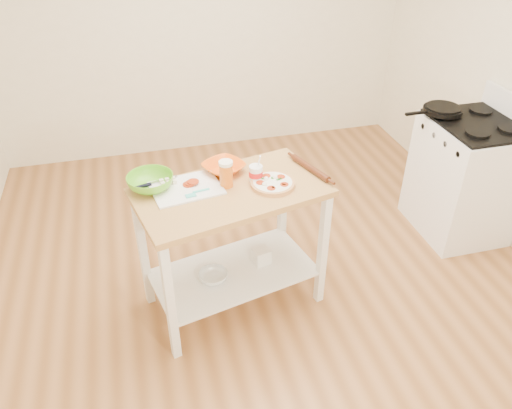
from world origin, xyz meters
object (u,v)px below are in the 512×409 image
Objects in this scene: yogurt_tub at (256,173)px; pizza at (272,183)px; gas_stove at (464,177)px; cutting_board at (186,188)px; prep_island at (232,224)px; orange_bowl at (224,168)px; shelf_bin at (261,256)px; rolling_pin at (310,168)px; skillet at (442,110)px; spatula at (196,193)px; shelf_glass_bowl at (213,276)px; knife at (150,184)px; green_bowl at (150,182)px.

pizza is at bearing -44.35° from yogurt_tub.
gas_stove reaches higher than cutting_board.
orange_bowl is (0.00, 0.21, 0.28)m from prep_island.
pizza is 2.48× the size of shelf_bin.
pizza is at bearing -4.39° from prep_island.
skillet is at bearing 21.65° from rolling_pin.
cutting_board reaches higher than spatula.
prep_island is at bearing 175.61° from pizza.
skillet is 2.40× the size of shelf_glass_bowl.
knife is at bearing 175.91° from rolling_pin.
shelf_bin is (0.03, -0.01, -0.64)m from yogurt_tub.
prep_island is 0.35m from yogurt_tub.
knife is at bearing -170.61° from skillet.
cutting_board is at bearing -179.38° from rolling_pin.
spatula is 0.30m from knife.
prep_island reaches higher than shelf_bin.
spatula reaches higher than prep_island.
orange_bowl is 0.89× the size of green_bowl.
skillet is at bearing 17.88° from yogurt_tub.
knife is (-0.45, 0.16, 0.27)m from prep_island.
knife is 0.90m from shelf_bin.
green_bowl is at bearing 177.20° from rolling_pin.
yogurt_tub is at bearing 19.32° from shelf_glass_bowl.
orange_bowl is at bearing -8.49° from knife.
spatula is 0.29m from green_bowl.
yogurt_tub is at bearing 1.70° from spatula.
shelf_bin is at bearing -7.67° from green_bowl.
orange_bowl is at bearing 136.92° from pizza.
cutting_board is 0.29m from orange_bowl.
pizza is 0.60× the size of cutting_board.
cutting_board is at bearing -152.39° from orange_bowl.
knife is 2.46× the size of shelf_bin.
green_bowl is 0.79× the size of rolling_pin.
rolling_pin is 3.23× the size of shelf_bin.
yogurt_tub reaches higher than prep_island.
shelf_bin is at bearing 13.04° from prep_island.
rolling_pin is at bearing -19.61° from knife.
knife is 0.46m from orange_bowl.
skillet is (1.74, 0.57, 0.33)m from prep_island.
pizza is at bearing -43.08° from orange_bowl.
shelf_bin is at bearing -169.33° from gas_stove.
yogurt_tub is (0.17, -0.15, 0.02)m from orange_bowl.
skillet is 1.03× the size of cutting_board.
prep_island is 5.06× the size of orange_bowl.
spatula reaches higher than shelf_glass_bowl.
orange_bowl is at bearing -169.68° from skillet.
knife is 0.73m from shelf_glass_bowl.
orange_bowl is at bearing 60.83° from shelf_glass_bowl.
prep_island is 4.63× the size of pizza.
rolling_pin is at bearing 9.31° from prep_island.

